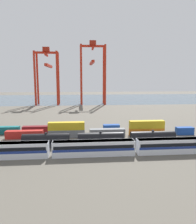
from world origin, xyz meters
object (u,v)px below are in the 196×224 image
shipping_container_14 (111,128)px  gantry_crane_central (93,67)px  passenger_train (94,147)px  gantry_crane_west (47,70)px  freight_tank_row (101,139)px

shipping_container_14 → gantry_crane_central: gantry_crane_central is taller
passenger_train → gantry_crane_west: gantry_crane_west is taller
freight_tank_row → gantry_crane_central: bearing=87.4°
shipping_container_14 → gantry_crane_west: (-35.60, 92.74, 24.61)m
gantry_crane_central → shipping_container_14: bearing=-89.5°
shipping_container_14 → passenger_train: bearing=-108.7°
passenger_train → shipping_container_14: bearing=71.3°
passenger_train → gantry_crane_west: (-27.17, 117.70, 23.77)m
gantry_crane_central → passenger_train: bearing=-93.7°
freight_tank_row → gantry_crane_central: 112.63m
shipping_container_14 → gantry_crane_west: size_ratio=0.14×
passenger_train → gantry_crane_west: 123.11m
passenger_train → gantry_crane_central: bearing=86.3°
freight_tank_row → shipping_container_14: freight_tank_row is taller
passenger_train → shipping_container_14: passenger_train is taller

